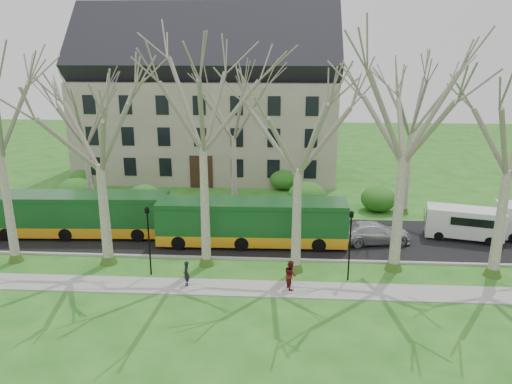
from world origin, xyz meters
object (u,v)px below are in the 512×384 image
(bus_lead, at_px, (79,214))
(sedan, at_px, (375,233))
(pedestrian_b, at_px, (291,275))
(pedestrian_a, at_px, (186,273))
(bus_follow, at_px, (252,222))
(van_a, at_px, (464,224))

(bus_lead, relative_size, sedan, 2.53)
(pedestrian_b, bearing_deg, pedestrian_a, 70.53)
(bus_follow, bearing_deg, pedestrian_b, -68.80)
(sedan, bearing_deg, van_a, -89.39)
(bus_lead, xyz_separation_m, van_a, (27.86, 0.90, -0.47))
(bus_follow, xyz_separation_m, sedan, (8.64, 0.73, -0.89))
(van_a, bearing_deg, bus_follow, -159.29)
(pedestrian_b, bearing_deg, van_a, -75.78)
(sedan, distance_m, pedestrian_b, 9.36)
(bus_follow, bearing_deg, van_a, 5.71)
(bus_lead, height_order, bus_follow, bus_follow)
(bus_lead, xyz_separation_m, pedestrian_b, (15.38, -7.41, -0.76))
(bus_follow, relative_size, pedestrian_a, 8.75)
(bus_follow, height_order, van_a, bus_follow)
(bus_follow, distance_m, van_a, 15.26)
(sedan, bearing_deg, pedestrian_b, 131.38)
(sedan, bearing_deg, bus_lead, 80.48)
(bus_lead, distance_m, bus_follow, 12.75)
(bus_lead, height_order, sedan, bus_lead)
(sedan, bearing_deg, bus_follow, 85.86)
(bus_lead, xyz_separation_m, bus_follow, (12.71, -0.93, 0.02))
(bus_follow, xyz_separation_m, pedestrian_a, (-3.40, -6.47, -0.89))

